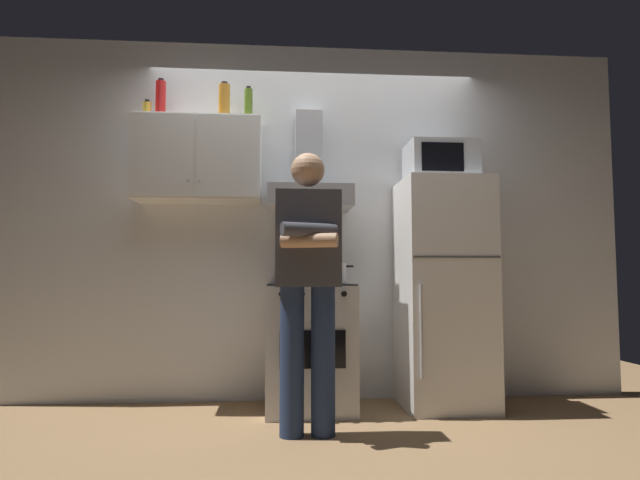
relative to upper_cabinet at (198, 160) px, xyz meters
The scene contains 13 objects.
ground_plane 1.98m from the upper_cabinet, 23.77° to the right, with size 7.00×7.00×0.00m, color olive.
back_wall_tiled 0.97m from the upper_cabinet, 14.86° to the left, with size 4.80×0.10×2.70m, color white.
upper_cabinet is the anchor object (origin of this frame).
stove_oven 1.55m from the upper_cabinet, ahead, with size 0.60×0.62×0.87m.
range_hood 0.81m from the upper_cabinet, ahead, with size 0.60×0.44×0.75m.
refrigerator 2.00m from the upper_cabinet, ahead, with size 0.60×0.62×1.60m.
microwave 1.75m from the upper_cabinet, ahead, with size 0.48×0.37×0.28m.
person_standing 1.35m from the upper_cabinet, 44.26° to the right, with size 0.38×0.33×1.64m.
cooking_pot 1.26m from the upper_cabinet, 14.73° to the right, with size 0.32×0.22×0.13m.
bottle_soda_red 0.52m from the upper_cabinet, behind, with size 0.07×0.07×0.29m.
bottle_spice_jar 0.51m from the upper_cabinet, behind, with size 0.06×0.06×0.12m.
bottle_olive_oil 0.55m from the upper_cabinet, ahead, with size 0.06×0.06×0.27m.
bottle_liquor_amber 0.47m from the upper_cabinet, ahead, with size 0.08×0.08×0.28m.
Camera 1 is at (-0.27, -3.43, 0.89)m, focal length 29.60 mm.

